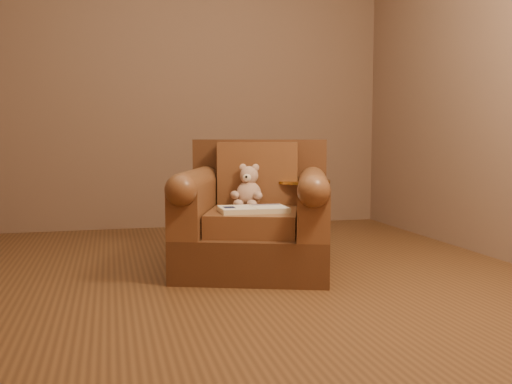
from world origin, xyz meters
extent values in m
plane|color=brown|center=(0.00, 0.00, 0.00)|extent=(4.00, 4.00, 0.00)
cube|color=#7E604D|center=(0.00, 2.00, 1.35)|extent=(4.00, 0.02, 2.70)
cube|color=#7E604D|center=(2.00, 0.00, 1.35)|extent=(0.02, 4.00, 2.70)
cube|color=#52301B|center=(0.31, 0.12, 0.13)|extent=(1.14, 1.11, 0.25)
cube|color=#52301B|center=(0.43, 0.49, 0.53)|extent=(0.88, 0.39, 0.56)
cube|color=brown|center=(0.29, 0.08, 0.32)|extent=(0.71, 0.77, 0.14)
cube|color=brown|center=(0.39, 0.38, 0.59)|extent=(0.54, 0.31, 0.41)
cube|color=brown|center=(-0.05, 0.20, 0.40)|extent=(0.43, 0.78, 0.29)
cube|color=brown|center=(0.63, -0.04, 0.40)|extent=(0.43, 0.78, 0.29)
cylinder|color=brown|center=(-0.05, 0.20, 0.54)|extent=(0.43, 0.78, 0.18)
cylinder|color=brown|center=(0.63, -0.04, 0.54)|extent=(0.43, 0.78, 0.18)
ellipsoid|color=tan|center=(0.30, 0.26, 0.47)|extent=(0.16, 0.15, 0.17)
sphere|color=tan|center=(0.31, 0.27, 0.59)|extent=(0.12, 0.12, 0.12)
ellipsoid|color=tan|center=(0.27, 0.29, 0.64)|extent=(0.05, 0.03, 0.05)
ellipsoid|color=tan|center=(0.35, 0.25, 0.64)|extent=(0.05, 0.03, 0.05)
ellipsoid|color=beige|center=(0.28, 0.22, 0.58)|extent=(0.06, 0.04, 0.05)
sphere|color=black|center=(0.27, 0.20, 0.58)|extent=(0.02, 0.02, 0.02)
ellipsoid|color=tan|center=(0.21, 0.23, 0.47)|extent=(0.05, 0.11, 0.05)
ellipsoid|color=tan|center=(0.34, 0.17, 0.47)|extent=(0.05, 0.11, 0.05)
ellipsoid|color=tan|center=(0.22, 0.19, 0.42)|extent=(0.06, 0.11, 0.05)
ellipsoid|color=tan|center=(0.30, 0.15, 0.42)|extent=(0.06, 0.11, 0.05)
cube|color=beige|center=(0.26, -0.01, 0.40)|extent=(0.40, 0.25, 0.03)
cube|color=white|center=(0.16, -0.01, 0.42)|extent=(0.20, 0.24, 0.00)
cube|color=white|center=(0.36, -0.02, 0.42)|extent=(0.20, 0.24, 0.00)
cube|color=beige|center=(0.26, -0.01, 0.42)|extent=(0.01, 0.24, 0.00)
cube|color=#0F1638|center=(0.12, -0.01, 0.42)|extent=(0.07, 0.09, 0.00)
cube|color=slate|center=(0.36, 0.07, 0.42)|extent=(0.18, 0.05, 0.00)
cylinder|color=#B88732|center=(0.68, 0.34, 0.01)|extent=(0.31, 0.31, 0.02)
cylinder|color=#B88732|center=(0.68, 0.34, 0.27)|extent=(0.03, 0.03, 0.51)
cylinder|color=#B88732|center=(0.68, 0.34, 0.54)|extent=(0.39, 0.39, 0.02)
cylinder|color=#B88732|center=(0.68, 0.34, 0.52)|extent=(0.03, 0.03, 0.02)
camera|label=1|loc=(-0.56, -3.26, 0.83)|focal=40.00mm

